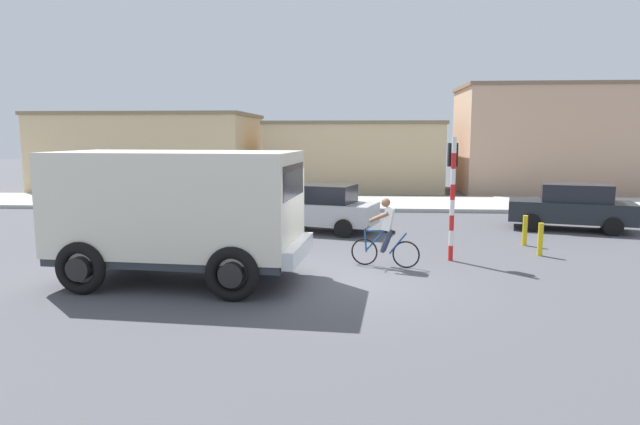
# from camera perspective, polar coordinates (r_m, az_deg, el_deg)

# --- Properties ---
(ground_plane) EXTENTS (120.00, 120.00, 0.00)m
(ground_plane) POSITION_cam_1_polar(r_m,az_deg,el_deg) (12.40, 2.41, -7.16)
(ground_plane) COLOR #4C4C51
(sidewalk_far) EXTENTS (80.00, 5.00, 0.16)m
(sidewalk_far) POSITION_cam_1_polar(r_m,az_deg,el_deg) (25.87, 3.24, 1.01)
(sidewalk_far) COLOR #ADADA8
(sidewalk_far) RESTS_ON ground
(truck_foreground) EXTENTS (5.60, 3.15, 2.90)m
(truck_foreground) POSITION_cam_1_polar(r_m,az_deg,el_deg) (12.46, -14.41, 0.49)
(truck_foreground) COLOR silver
(truck_foreground) RESTS_ON ground
(cyclist) EXTENTS (1.69, 0.59, 1.72)m
(cyclist) POSITION_cam_1_polar(r_m,az_deg,el_deg) (13.65, 6.86, -2.08)
(cyclist) COLOR black
(cyclist) RESTS_ON ground
(traffic_light_pole) EXTENTS (0.24, 0.43, 3.20)m
(traffic_light_pole) POSITION_cam_1_polar(r_m,az_deg,el_deg) (14.54, 13.62, 3.16)
(traffic_light_pole) COLOR red
(traffic_light_pole) RESTS_ON ground
(car_red_near) EXTENTS (4.31, 2.72, 1.60)m
(car_red_near) POSITION_cam_1_polar(r_m,az_deg,el_deg) (20.78, 24.71, 0.59)
(car_red_near) COLOR #1E2328
(car_red_near) RESTS_ON ground
(car_white_mid) EXTENTS (4.32, 2.77, 1.60)m
(car_white_mid) POSITION_cam_1_polar(r_m,az_deg,el_deg) (18.60, -0.23, 0.53)
(car_white_mid) COLOR #B7B7BC
(car_white_mid) RESTS_ON ground
(pedestrian_near_kerb) EXTENTS (0.34, 0.22, 1.62)m
(pedestrian_near_kerb) POSITION_cam_1_polar(r_m,az_deg,el_deg) (21.40, -2.27, 1.60)
(pedestrian_near_kerb) COLOR #2D334C
(pedestrian_near_kerb) RESTS_ON ground
(bollard_near) EXTENTS (0.14, 0.14, 0.90)m
(bollard_near) POSITION_cam_1_polar(r_m,az_deg,el_deg) (16.01, 21.95, -2.61)
(bollard_near) COLOR gold
(bollard_near) RESTS_ON ground
(bollard_far) EXTENTS (0.14, 0.14, 0.90)m
(bollard_far) POSITION_cam_1_polar(r_m,az_deg,el_deg) (17.32, 20.54, -1.77)
(bollard_far) COLOR gold
(bollard_far) RESTS_ON ground
(building_corner_left) EXTENTS (11.90, 8.14, 4.51)m
(building_corner_left) POSITION_cam_1_polar(r_m,az_deg,el_deg) (34.57, -16.81, 6.08)
(building_corner_left) COLOR #D1B284
(building_corner_left) RESTS_ON ground
(building_mid_block) EXTENTS (10.19, 6.00, 4.03)m
(building_mid_block) POSITION_cam_1_polar(r_m,az_deg,el_deg) (32.94, 3.53, 5.91)
(building_mid_block) COLOR #D1B284
(building_mid_block) RESTS_ON ground
(building_corner_right) EXTENTS (11.19, 5.59, 6.03)m
(building_corner_right) POSITION_cam_1_polar(r_m,az_deg,el_deg) (34.19, 23.58, 7.01)
(building_corner_right) COLOR tan
(building_corner_right) RESTS_ON ground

